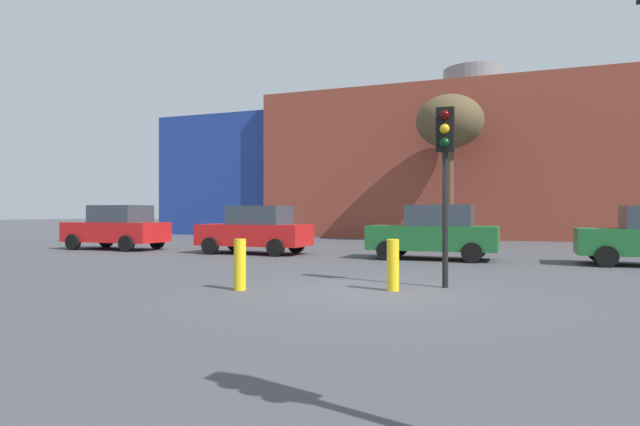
{
  "coord_description": "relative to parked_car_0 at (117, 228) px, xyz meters",
  "views": [
    {
      "loc": [
        2.78,
        -9.93,
        1.54
      ],
      "look_at": [
        -4.38,
        8.75,
        1.52
      ],
      "focal_mm": 29.98,
      "sensor_mm": 36.0,
      "label": 1
    }
  ],
  "objects": [
    {
      "name": "traffic_light_island",
      "position": [
        14.34,
        -6.6,
        1.8
      ],
      "size": [
        0.37,
        0.37,
        3.69
      ],
      "rotation": [
        0.0,
        0.0,
        -1.52
      ],
      "color": "black",
      "rests_on": "ground_plane"
    },
    {
      "name": "bare_tree_0",
      "position": [
        12.18,
        10.94,
        5.33
      ],
      "size": [
        3.51,
        3.51,
        7.74
      ],
      "color": "brown",
      "rests_on": "ground_plane"
    },
    {
      "name": "bollard_yellow_1",
      "position": [
        13.44,
        -7.4,
        -0.41
      ],
      "size": [
        0.24,
        0.24,
        1.01
      ],
      "primitive_type": "cylinder",
      "color": "yellow",
      "rests_on": "ground_plane"
    },
    {
      "name": "ground_plane",
      "position": [
        13.07,
        -7.78,
        -0.92
      ],
      "size": [
        200.0,
        200.0,
        0.0
      ],
      "primitive_type": "plane",
      "color": "#47474C"
    },
    {
      "name": "building_backdrop",
      "position": [
        12.68,
        19.37,
        3.54
      ],
      "size": [
        42.37,
        12.64,
        11.13
      ],
      "color": "brown",
      "rests_on": "ground_plane"
    },
    {
      "name": "parked_car_1",
      "position": [
        6.49,
        -0.0,
        -0.03
      ],
      "size": [
        4.13,
        2.02,
        1.79
      ],
      "rotation": [
        0.0,
        0.0,
        3.14
      ],
      "color": "red",
      "rests_on": "ground_plane"
    },
    {
      "name": "bollard_yellow_0",
      "position": [
        10.58,
        -8.4,
        -0.41
      ],
      "size": [
        0.24,
        0.24,
        1.02
      ],
      "primitive_type": "cylinder",
      "color": "yellow",
      "rests_on": "ground_plane"
    },
    {
      "name": "parked_car_0",
      "position": [
        0.0,
        0.0,
        0.0
      ],
      "size": [
        4.25,
        2.08,
        1.84
      ],
      "rotation": [
        0.0,
        0.0,
        3.14
      ],
      "color": "red",
      "rests_on": "ground_plane"
    },
    {
      "name": "parked_car_2",
      "position": [
        13.1,
        -0.0,
        -0.02
      ],
      "size": [
        4.14,
        2.03,
        1.79
      ],
      "rotation": [
        0.0,
        0.0,
        3.14
      ],
      "color": "#1E662D",
      "rests_on": "ground_plane"
    }
  ]
}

